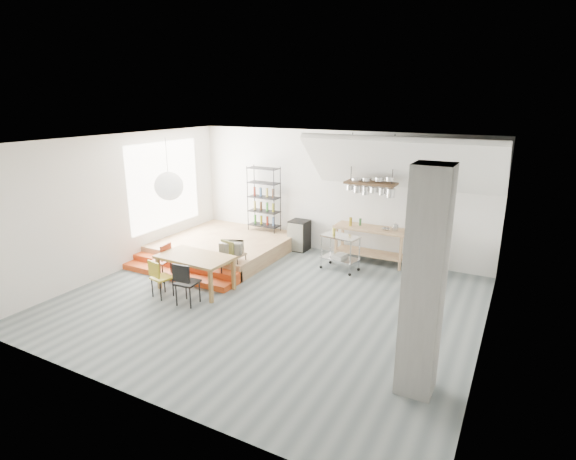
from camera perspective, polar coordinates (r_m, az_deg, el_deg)
The scene contains 26 objects.
floor at distance 9.26m, azimuth -2.56°, elevation -9.00°, with size 8.00×8.00×0.00m, color #576165.
wall_back at distance 11.75m, azimuth 6.08°, elevation 4.66°, with size 8.00×0.04×3.20m, color silver.
wall_left at distance 11.22m, azimuth -20.57°, elevation 3.15°, with size 0.04×7.00×3.20m, color silver.
wall_right at distance 7.56m, azimuth 24.42°, elevation -3.34°, with size 0.04×7.00×3.20m, color silver.
ceiling at distance 8.40m, azimuth -2.83°, elevation 11.14°, with size 8.00×7.00×0.02m, color white.
slope_ceiling at distance 10.48m, azimuth 14.20°, elevation 8.12°, with size 4.40×1.80×0.15m, color white.
window_pane at distance 12.19m, azimuth -15.36°, elevation 5.55°, with size 0.02×2.50×2.20m, color white.
platform at distance 12.02m, azimuth -7.99°, elevation -2.05°, with size 3.00×3.00×0.40m, color #966B4B.
step_lower at distance 10.66m, azimuth -14.13°, elevation -5.60°, with size 3.00×0.35×0.13m, color #BE4316.
step_upper at distance 10.87m, azimuth -12.93°, elevation -4.69°, with size 3.00×0.35×0.27m, color #BE4316.
concrete_column at distance 6.23m, azimuth 16.88°, elevation -6.64°, with size 0.50×0.50×3.20m, color gray.
kitchen_counter at distance 11.31m, azimuth 10.42°, elevation -1.07°, with size 1.80×0.60×0.91m.
stove at distance 11.05m, azimuth 17.31°, elevation -2.77°, with size 0.60×0.60×1.18m.
pot_rack at distance 10.77m, azimuth 10.56°, elevation 5.46°, with size 1.20×0.50×1.43m.
wire_shelving at distance 12.42m, azimuth -3.08°, elevation 4.08°, with size 0.88×0.38×1.80m.
microwave_shelf at distance 10.34m, azimuth -7.17°, elevation -3.06°, with size 0.60×0.40×0.16m.
paper_lantern at distance 9.76m, azimuth -14.89°, elevation 5.41°, with size 0.60×0.60×0.60m, color white.
dining_table at distance 9.75m, azimuth -11.71°, elevation -3.70°, with size 1.62×0.94×0.75m.
chair_mustard at distance 9.58m, azimuth -16.09°, elevation -5.58°, with size 0.44×0.44×0.82m.
chair_black at distance 9.08m, azimuth -12.96°, elevation -6.24°, with size 0.45×0.45×0.90m.
chair_olive at distance 10.18m, azimuth -8.11°, elevation -3.46°, with size 0.49×0.49×0.90m.
chair_red at distance 10.46m, azimuth -15.64°, elevation -3.52°, with size 0.45×0.45×0.86m.
rolling_cart at distance 10.74m, azimuth 6.66°, elevation -2.26°, with size 0.93×0.62×0.86m.
mini_fridge at distance 12.14m, azimuth 1.44°, elevation -0.67°, with size 0.48×0.48×0.82m, color black.
microwave at distance 10.29m, azimuth -7.20°, elevation -2.23°, with size 0.51×0.34×0.28m, color beige.
bowl at distance 11.08m, azimuth 12.33°, elevation 0.11°, with size 0.20×0.20×0.05m, color silver.
Camera 1 is at (4.30, -7.18, 3.95)m, focal length 28.00 mm.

